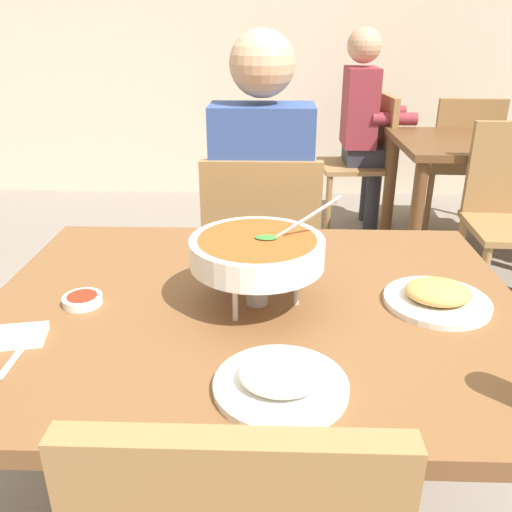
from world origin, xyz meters
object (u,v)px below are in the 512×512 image
(curry_bowl, at_px, (257,252))
(dining_table_far, at_px, (484,162))
(rice_plate, at_px, (281,380))
(chair_bg_right, at_px, (460,157))
(sauce_dish, at_px, (82,300))
(dining_table_main, at_px, (254,338))
(chair_bg_left, at_px, (368,155))
(chair_diner_main, at_px, (261,255))
(appetizer_plate, at_px, (438,297))
(diner_main, at_px, (262,193))
(patron_bg_left, at_px, (365,119))

(curry_bowl, bearing_deg, dining_table_far, 57.55)
(rice_plate, xyz_separation_m, chair_bg_right, (1.22, 2.77, -0.24))
(curry_bowl, distance_m, chair_bg_right, 2.78)
(sauce_dish, relative_size, dining_table_far, 0.09)
(dining_table_main, distance_m, chair_bg_left, 2.58)
(chair_diner_main, relative_size, dining_table_far, 0.90)
(chair_diner_main, distance_m, appetizer_plate, 0.91)
(curry_bowl, distance_m, appetizer_plate, 0.43)
(dining_table_far, bearing_deg, sauce_dish, -129.88)
(rice_plate, height_order, chair_bg_left, chair_bg_left)
(rice_plate, bearing_deg, chair_diner_main, 93.12)
(chair_diner_main, bearing_deg, dining_table_far, 43.17)
(curry_bowl, bearing_deg, chair_diner_main, 90.59)
(chair_diner_main, distance_m, diner_main, 0.24)
(sauce_dish, relative_size, patron_bg_left, 0.07)
(diner_main, relative_size, appetizer_plate, 5.46)
(chair_diner_main, distance_m, chair_bg_left, 1.85)
(rice_plate, distance_m, appetizer_plate, 0.48)
(dining_table_far, bearing_deg, diner_main, -137.65)
(chair_diner_main, xyz_separation_m, diner_main, (0.00, 0.03, 0.24))
(diner_main, xyz_separation_m, chair_bg_right, (1.28, 1.64, -0.24))
(chair_diner_main, xyz_separation_m, dining_table_far, (1.24, 1.17, 0.09))
(sauce_dish, bearing_deg, appetizer_plate, 1.70)
(sauce_dish, bearing_deg, diner_main, 64.50)
(dining_table_far, xyz_separation_m, patron_bg_left, (-0.60, 0.59, 0.15))
(dining_table_main, height_order, patron_bg_left, patron_bg_left)
(dining_table_main, xyz_separation_m, sauce_dish, (-0.39, -0.03, 0.11))
(curry_bowl, distance_m, chair_bg_left, 2.61)
(curry_bowl, height_order, patron_bg_left, patron_bg_left)
(sauce_dish, distance_m, chair_bg_left, 2.74)
(diner_main, bearing_deg, chair_bg_right, 52.01)
(dining_table_main, height_order, chair_diner_main, chair_diner_main)
(appetizer_plate, xyz_separation_m, patron_bg_left, (0.22, 2.52, -0.00))
(appetizer_plate, relative_size, chair_bg_right, 0.27)
(curry_bowl, xyz_separation_m, appetizer_plate, (0.41, 0.01, -0.11))
(dining_table_far, bearing_deg, dining_table_main, -122.73)
(rice_plate, bearing_deg, appetizer_plate, 41.59)
(dining_table_far, height_order, chair_bg_left, chair_bg_left)
(chair_diner_main, bearing_deg, dining_table_main, -90.00)
(appetizer_plate, bearing_deg, diner_main, 117.71)
(appetizer_plate, xyz_separation_m, chair_bg_left, (0.26, 2.49, -0.24))
(chair_diner_main, relative_size, chair_bg_left, 1.00)
(diner_main, xyz_separation_m, rice_plate, (0.06, -1.12, 0.00))
(dining_table_main, relative_size, chair_diner_main, 1.38)
(curry_bowl, height_order, sauce_dish, curry_bowl)
(sauce_dish, relative_size, chair_bg_left, 0.10)
(chair_bg_left, bearing_deg, curry_bowl, -105.02)
(diner_main, relative_size, sauce_dish, 14.56)
(dining_table_main, relative_size, sauce_dish, 13.80)
(diner_main, height_order, patron_bg_left, same)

